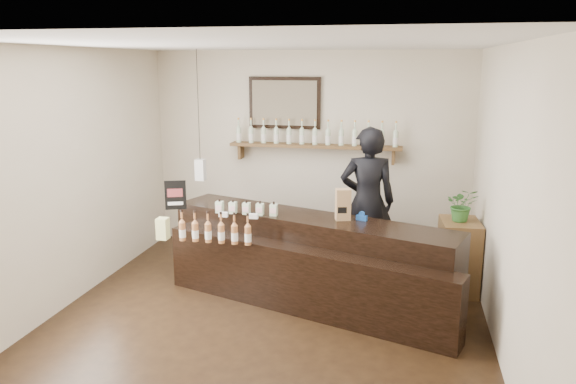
# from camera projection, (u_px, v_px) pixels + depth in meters

# --- Properties ---
(ground) EXTENTS (5.00, 5.00, 0.00)m
(ground) POSITION_uv_depth(u_px,v_px,m) (267.00, 319.00, 5.89)
(ground) COLOR black
(ground) RESTS_ON ground
(room_shell) EXTENTS (5.00, 5.00, 5.00)m
(room_shell) POSITION_uv_depth(u_px,v_px,m) (266.00, 159.00, 5.51)
(room_shell) COLOR beige
(room_shell) RESTS_ON ground
(back_wall_decor) EXTENTS (2.66, 0.96, 1.69)m
(back_wall_decor) POSITION_uv_depth(u_px,v_px,m) (298.00, 127.00, 7.79)
(back_wall_decor) COLOR brown
(back_wall_decor) RESTS_ON ground
(counter) EXTENTS (3.40, 1.97, 1.11)m
(counter) POSITION_uv_depth(u_px,v_px,m) (307.00, 262.00, 6.28)
(counter) COLOR black
(counter) RESTS_ON ground
(promo_sign) EXTENTS (0.24, 0.10, 0.34)m
(promo_sign) POSITION_uv_depth(u_px,v_px,m) (175.00, 195.00, 6.55)
(promo_sign) COLOR black
(promo_sign) RESTS_ON counter
(paper_bag) EXTENTS (0.18, 0.16, 0.35)m
(paper_bag) POSITION_uv_depth(u_px,v_px,m) (343.00, 205.00, 6.11)
(paper_bag) COLOR #987B49
(paper_bag) RESTS_ON counter
(tape_dispenser) EXTENTS (0.13, 0.08, 0.10)m
(tape_dispenser) POSITION_uv_depth(u_px,v_px,m) (362.00, 217.00, 6.12)
(tape_dispenser) COLOR #16489D
(tape_dispenser) RESTS_ON counter
(side_cabinet) EXTENTS (0.47, 0.62, 0.85)m
(side_cabinet) POSITION_uv_depth(u_px,v_px,m) (458.00, 256.00, 6.53)
(side_cabinet) COLOR brown
(side_cabinet) RESTS_ON ground
(potted_plant) EXTENTS (0.36, 0.32, 0.39)m
(potted_plant) POSITION_uv_depth(u_px,v_px,m) (462.00, 205.00, 6.39)
(potted_plant) COLOR #326B2A
(potted_plant) RESTS_ON side_cabinet
(shopkeeper) EXTENTS (0.84, 0.62, 2.12)m
(shopkeeper) POSITION_uv_depth(u_px,v_px,m) (368.00, 192.00, 6.95)
(shopkeeper) COLOR black
(shopkeeper) RESTS_ON ground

